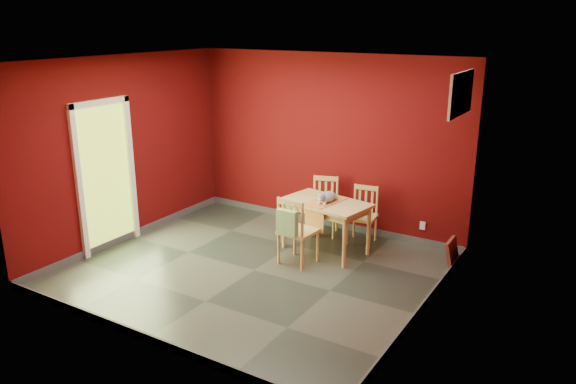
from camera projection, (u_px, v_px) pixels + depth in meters
The scene contains 13 objects.
ground at pixel (254, 270), 7.39m from camera, with size 4.50×4.50×0.00m, color #2D342D.
room_shell at pixel (254, 267), 7.37m from camera, with size 4.50×4.50×4.50m.
doorway at pixel (105, 172), 7.84m from camera, with size 0.06×1.01×2.13m.
window at pixel (461, 94), 6.40m from camera, with size 0.05×0.90×0.50m.
outlet_plate at pixel (423, 226), 8.13m from camera, with size 0.08×0.01×0.12m, color silver.
dining_table at pixel (326, 208), 7.81m from camera, with size 1.29×0.88×0.74m.
table_runner at pixel (322, 207), 7.71m from camera, with size 0.42×0.71×0.34m.
chair_far_left at pixel (324, 205), 8.54m from camera, with size 0.52×0.52×0.88m.
chair_far_right at pixel (363, 214), 8.20m from camera, with size 0.44×0.44×0.84m.
chair_near at pixel (296, 230), 7.45m from camera, with size 0.47×0.47×0.95m.
tote_bag at pixel (287, 222), 7.22m from camera, with size 0.28×0.17×0.40m.
cat at pixel (327, 195), 7.74m from camera, with size 0.21×0.40×0.20m, color slate, non-canonical shape.
picture_frame at pixel (452, 253), 7.43m from camera, with size 0.13×0.39×0.39m.
Camera 1 is at (3.89, -5.53, 3.17)m, focal length 35.00 mm.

